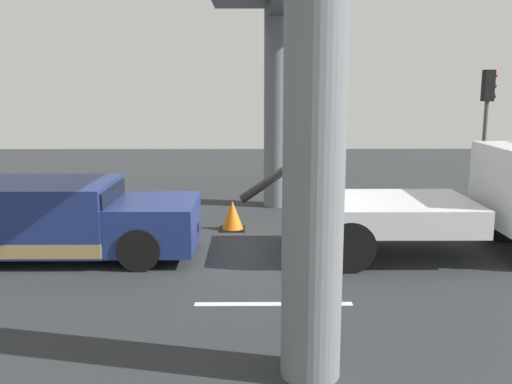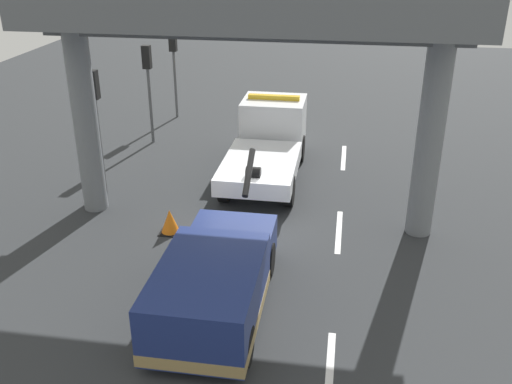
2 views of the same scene
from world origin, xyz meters
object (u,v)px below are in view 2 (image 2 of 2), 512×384
Objects in this scene: traffic_cone_orange at (170,222)px; traffic_light_near at (96,105)px; towed_van_green at (215,284)px; tow_truck_white at (268,140)px; traffic_light_far at (148,73)px; traffic_light_mid at (174,55)px.

traffic_light_near is at bearing 51.65° from traffic_cone_orange.
towed_van_green is at bearing -138.99° from traffic_light_near.
tow_truck_white is 1.83× the size of traffic_light_far.
traffic_light_far is at bearing 180.00° from traffic_light_mid.
towed_van_green is 12.24m from traffic_light_far.
traffic_light_mid reaches higher than traffic_cone_orange.
traffic_light_near reaches higher than traffic_cone_orange.
tow_truck_white is 7.94m from traffic_light_mid.
traffic_light_near is (5.91, 5.14, 2.23)m from towed_van_green.
traffic_light_mid is at bearing 41.47° from tow_truck_white.
tow_truck_white is at bearing -62.36° from traffic_light_near.
traffic_light_far is at bearing 0.00° from traffic_light_near.
traffic_light_near is at bearing 117.64° from tow_truck_white.
towed_van_green is at bearing -160.37° from traffic_light_mid.
tow_truck_white is 5.55m from traffic_cone_orange.
traffic_cone_orange is (3.56, 2.17, -0.43)m from towed_van_green.
traffic_light_far is (2.31, 5.14, 1.70)m from tow_truck_white.
traffic_cone_orange is (-10.85, -2.97, -2.55)m from traffic_light_mid.
traffic_light_far is at bearing 65.77° from tow_truck_white.
traffic_cone_orange is at bearing -164.68° from traffic_light_mid.
towed_van_green is 1.31× the size of traffic_light_far.
tow_truck_white reaches higher than towed_van_green.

